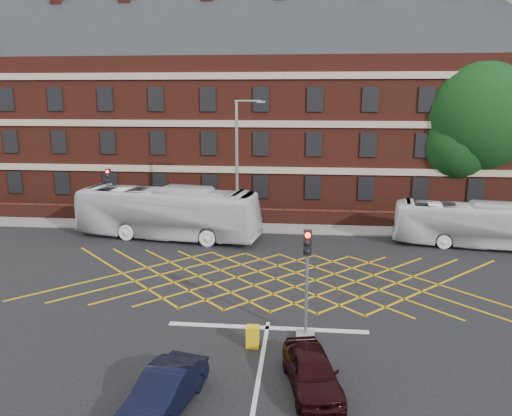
# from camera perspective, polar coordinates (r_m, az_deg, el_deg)

# --- Properties ---
(ground) EXTENTS (120.00, 120.00, 0.00)m
(ground) POSITION_cam_1_polar(r_m,az_deg,el_deg) (23.64, 1.95, -9.81)
(ground) COLOR black
(ground) RESTS_ON ground
(victorian_building) EXTENTS (51.00, 12.17, 20.40)m
(victorian_building) POSITION_cam_1_polar(r_m,az_deg,el_deg) (43.83, 4.27, 11.07)
(victorian_building) COLOR #541F15
(victorian_building) RESTS_ON ground
(boundary_wall) EXTENTS (56.00, 0.50, 1.10)m
(boundary_wall) POSITION_cam_1_polar(r_m,az_deg,el_deg) (35.85, 3.32, -1.04)
(boundary_wall) COLOR #471B13
(boundary_wall) RESTS_ON ground
(far_pavement) EXTENTS (60.00, 3.00, 0.12)m
(far_pavement) POSITION_cam_1_polar(r_m,az_deg,el_deg) (35.00, 3.24, -2.21)
(far_pavement) COLOR slate
(far_pavement) RESTS_ON ground
(box_junction_hatching) EXTENTS (8.22, 8.22, 0.02)m
(box_junction_hatching) POSITION_cam_1_polar(r_m,az_deg,el_deg) (25.49, 2.25, -8.08)
(box_junction_hatching) COLOR #CC990C
(box_junction_hatching) RESTS_ON ground
(stop_line) EXTENTS (8.00, 0.30, 0.02)m
(stop_line) POSITION_cam_1_polar(r_m,az_deg,el_deg) (20.45, 1.29, -13.52)
(stop_line) COLOR silver
(stop_line) RESTS_ON ground
(bus_left) EXTENTS (12.31, 4.64, 3.35)m
(bus_left) POSITION_cam_1_polar(r_m,az_deg,el_deg) (32.74, -10.09, -0.52)
(bus_left) COLOR silver
(bus_left) RESTS_ON ground
(bus_right) EXTENTS (10.05, 3.78, 2.73)m
(bus_right) POSITION_cam_1_polar(r_m,az_deg,el_deg) (33.26, 23.89, -1.76)
(bus_right) COLOR silver
(bus_right) RESTS_ON ground
(car_navy) EXTENTS (2.03, 3.89, 1.22)m
(car_navy) POSITION_cam_1_polar(r_m,az_deg,el_deg) (15.78, -10.44, -19.86)
(car_navy) COLOR black
(car_navy) RESTS_ON ground
(car_maroon) EXTENTS (2.23, 3.91, 1.25)m
(car_maroon) POSITION_cam_1_polar(r_m,az_deg,el_deg) (16.53, 6.41, -18.00)
(car_maroon) COLOR black
(car_maroon) RESTS_ON ground
(deciduous_tree) EXTENTS (9.13, 9.13, 12.14)m
(deciduous_tree) POSITION_cam_1_polar(r_m,az_deg,el_deg) (42.13, 23.44, 8.82)
(deciduous_tree) COLOR black
(deciduous_tree) RESTS_ON ground
(traffic_light_near) EXTENTS (0.70, 0.70, 4.27)m
(traffic_light_near) POSITION_cam_1_polar(r_m,az_deg,el_deg) (19.04, 5.77, -9.85)
(traffic_light_near) COLOR slate
(traffic_light_near) RESTS_ON ground
(traffic_light_far) EXTENTS (0.70, 0.70, 4.27)m
(traffic_light_far) POSITION_cam_1_polar(r_m,az_deg,el_deg) (35.27, -16.31, 0.26)
(traffic_light_far) COLOR slate
(traffic_light_far) RESTS_ON ground
(street_lamp) EXTENTS (2.25, 1.00, 8.80)m
(street_lamp) POSITION_cam_1_polar(r_m,az_deg,el_deg) (31.59, -2.05, 1.68)
(street_lamp) COLOR slate
(street_lamp) RESTS_ON ground
(direction_signs) EXTENTS (1.10, 0.16, 2.20)m
(direction_signs) POSITION_cam_1_polar(r_m,az_deg,el_deg) (36.80, -18.20, 0.02)
(direction_signs) COLOR gray
(direction_signs) RESTS_ON ground
(utility_cabinet) EXTENTS (0.47, 0.40, 0.81)m
(utility_cabinet) POSITION_cam_1_polar(r_m,az_deg,el_deg) (18.91, -0.39, -14.48)
(utility_cabinet) COLOR yellow
(utility_cabinet) RESTS_ON ground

